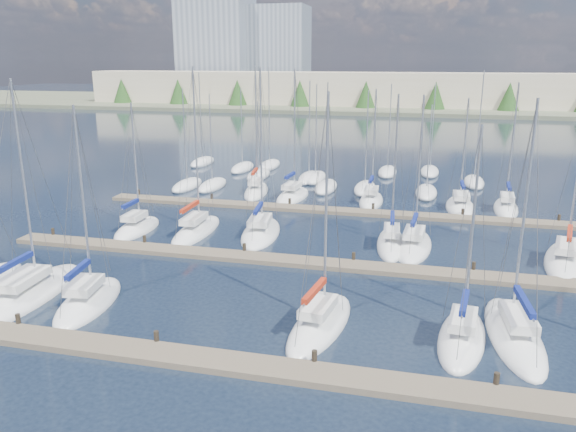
% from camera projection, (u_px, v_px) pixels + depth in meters
% --- Properties ---
extents(ground, '(400.00, 400.00, 0.00)m').
position_uv_depth(ground, '(365.00, 158.00, 80.42)').
color(ground, '#1A2434').
rests_on(ground, ground).
extents(dock_near, '(44.00, 1.93, 1.10)m').
position_uv_depth(dock_near, '(227.00, 363.00, 26.20)').
color(dock_near, '#6B5E4C').
rests_on(dock_near, ground).
extents(dock_mid, '(44.00, 1.93, 1.10)m').
position_uv_depth(dock_mid, '(295.00, 261.00, 39.28)').
color(dock_mid, '#6B5E4C').
rests_on(dock_mid, ground).
extents(dock_far, '(44.00, 1.93, 1.10)m').
position_uv_depth(dock_far, '(329.00, 210.00, 52.36)').
color(dock_far, '#6B5E4C').
rests_on(dock_far, ground).
extents(sailboat_l, '(3.08, 8.04, 12.08)m').
position_uv_depth(sailboat_l, '(414.00, 246.00, 42.39)').
color(sailboat_l, white).
rests_on(sailboat_l, ground).
extents(sailboat_r, '(2.77, 7.66, 12.50)m').
position_uv_depth(sailboat_r, '(506.00, 208.00, 53.01)').
color(sailboat_r, white).
rests_on(sailboat_r, ground).
extents(sailboat_c, '(3.82, 7.53, 12.20)m').
position_uv_depth(sailboat_c, '(89.00, 302.00, 32.72)').
color(sailboat_c, white).
rests_on(sailboat_c, ground).
extents(sailboat_f, '(3.20, 9.14, 12.82)m').
position_uv_depth(sailboat_f, '(514.00, 334.00, 28.85)').
color(sailboat_f, white).
rests_on(sailboat_f, ground).
extents(sailboat_m, '(4.73, 9.35, 12.44)m').
position_uv_depth(sailboat_m, '(566.00, 260.00, 39.37)').
color(sailboat_m, white).
rests_on(sailboat_m, ground).
extents(sailboat_n, '(3.40, 7.91, 13.89)m').
position_uv_depth(sailboat_n, '(256.00, 191.00, 59.71)').
color(sailboat_n, white).
rests_on(sailboat_n, ground).
extents(sailboat_i, '(2.53, 8.62, 14.03)m').
position_uv_depth(sailboat_i, '(196.00, 231.00, 46.07)').
color(sailboat_i, white).
rests_on(sailboat_i, ground).
extents(sailboat_e, '(3.19, 7.39, 11.65)m').
position_uv_depth(sailboat_e, '(462.00, 338.00, 28.48)').
color(sailboat_e, white).
rests_on(sailboat_e, ground).
extents(sailboat_h, '(2.60, 6.52, 11.22)m').
position_uv_depth(sailboat_h, '(137.00, 229.00, 46.69)').
color(sailboat_h, white).
rests_on(sailboat_h, ground).
extents(sailboat_p, '(2.26, 6.76, 11.77)m').
position_uv_depth(sailboat_p, '(371.00, 201.00, 55.76)').
color(sailboat_p, white).
rests_on(sailboat_p, ground).
extents(sailboat_k, '(2.59, 7.95, 12.11)m').
position_uv_depth(sailboat_k, '(391.00, 243.00, 42.94)').
color(sailboat_k, white).
rests_on(sailboat_k, ground).
extents(sailboat_o, '(3.15, 7.38, 13.62)m').
position_uv_depth(sailboat_o, '(293.00, 196.00, 57.61)').
color(sailboat_o, white).
rests_on(sailboat_o, ground).
extents(sailboat_q, '(2.73, 7.53, 11.08)m').
position_uv_depth(sailboat_q, '(460.00, 207.00, 53.56)').
color(sailboat_q, white).
rests_on(sailboat_q, ground).
extents(sailboat_d, '(3.54, 8.20, 13.07)m').
position_uv_depth(sailboat_d, '(320.00, 324.00, 29.95)').
color(sailboat_d, white).
rests_on(sailboat_d, ground).
extents(sailboat_b, '(3.74, 10.18, 13.54)m').
position_uv_depth(sailboat_b, '(29.00, 294.00, 33.83)').
color(sailboat_b, white).
rests_on(sailboat_b, ground).
extents(sailboat_j, '(3.92, 8.64, 13.97)m').
position_uv_depth(sailboat_j, '(261.00, 233.00, 45.61)').
color(sailboat_j, white).
rests_on(sailboat_j, ground).
extents(distant_boats, '(36.93, 20.75, 13.30)m').
position_uv_depth(distant_boats, '(313.00, 177.00, 66.17)').
color(distant_boats, '#9EA0A5').
rests_on(distant_boats, ground).
extents(shoreline, '(400.00, 60.00, 38.00)m').
position_uv_depth(shoreline, '(354.00, 80.00, 165.32)').
color(shoreline, '#666B51').
rests_on(shoreline, ground).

